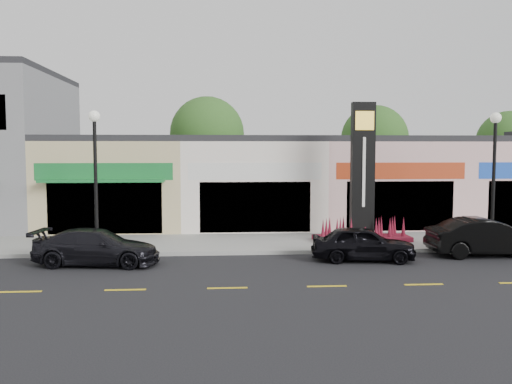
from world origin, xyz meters
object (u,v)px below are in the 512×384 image
at_px(lamp_east_near, 494,165).
at_px(car_dark_sedan, 97,247).
at_px(pylon_sign, 362,192).
at_px(lamp_west_near, 95,166).
at_px(car_black_sedan, 363,243).
at_px(car_black_conv, 487,237).

distance_m(lamp_east_near, car_dark_sedan, 15.96).
bearing_deg(pylon_sign, car_dark_sedan, -161.24).
distance_m(lamp_west_near, car_black_sedan, 10.65).
bearing_deg(car_dark_sedan, car_black_sedan, -83.07).
bearing_deg(lamp_east_near, car_black_conv, -123.90).
distance_m(car_dark_sedan, car_black_sedan, 9.69).
bearing_deg(lamp_east_near, car_black_sedan, -162.56).
xyz_separation_m(pylon_sign, car_black_conv, (4.12, -3.01, -1.54)).
bearing_deg(lamp_west_near, lamp_east_near, 0.00).
relative_size(pylon_sign, car_dark_sedan, 1.35).
height_order(lamp_west_near, car_dark_sedan, lamp_west_near).
bearing_deg(car_black_sedan, lamp_east_near, -65.47).
xyz_separation_m(pylon_sign, car_black_sedan, (-0.91, -3.55, -1.63)).
bearing_deg(car_black_sedan, pylon_sign, -7.21).
relative_size(lamp_west_near, lamp_east_near, 1.00).
height_order(pylon_sign, car_black_sedan, pylon_sign).
bearing_deg(lamp_west_near, car_black_sedan, -10.42).
height_order(lamp_west_near, car_black_conv, lamp_west_near).
height_order(pylon_sign, car_dark_sedan, pylon_sign).
relative_size(pylon_sign, car_black_sedan, 1.58).
relative_size(lamp_west_near, car_dark_sedan, 1.23).
distance_m(lamp_west_near, car_dark_sedan, 3.43).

